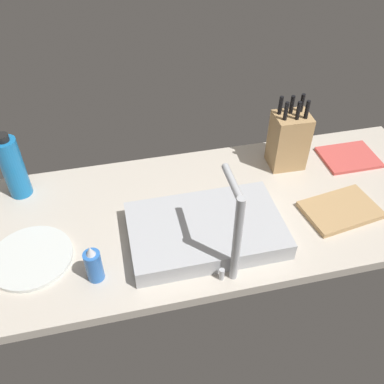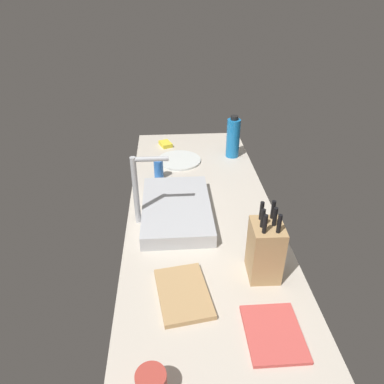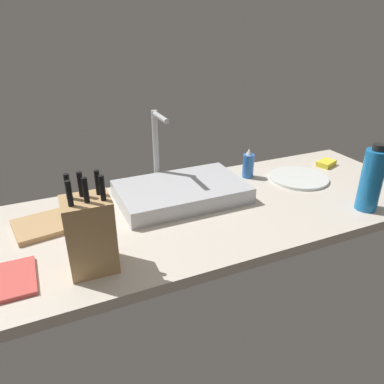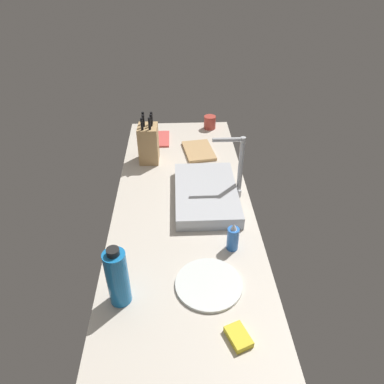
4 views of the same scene
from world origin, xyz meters
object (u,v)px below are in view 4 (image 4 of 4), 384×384
at_px(coffee_mug, 210,122).
at_px(dish_sponge, 238,337).
at_px(sink_basin, 206,194).
at_px(water_bottle, 117,277).
at_px(dinner_plate, 209,284).
at_px(soap_bottle, 233,238).
at_px(dish_towel, 156,139).
at_px(cutting_board, 199,151).
at_px(faucet, 238,162).
at_px(knife_block, 149,143).

xyz_separation_m(coffee_mug, dish_sponge, (1.55, -0.04, -0.03)).
bearing_deg(sink_basin, water_bottle, -30.69).
height_order(sink_basin, dinner_plate, sink_basin).
xyz_separation_m(soap_bottle, dish_towel, (-0.98, -0.35, -0.05)).
relative_size(sink_basin, cutting_board, 1.95).
bearing_deg(coffee_mug, faucet, 4.68).
height_order(sink_basin, soap_bottle, soap_bottle).
distance_m(cutting_board, coffee_mug, 0.34).
distance_m(knife_block, dinner_plate, 0.96).
height_order(faucet, dish_towel, faucet).
bearing_deg(coffee_mug, dish_sponge, -1.64).
distance_m(sink_basin, dish_towel, 0.69).
xyz_separation_m(faucet, dinner_plate, (0.57, -0.18, -0.18)).
bearing_deg(knife_block, dish_towel, 175.81).
xyz_separation_m(cutting_board, dish_sponge, (1.22, 0.05, 0.00)).
bearing_deg(faucet, coffee_mug, -175.32).
bearing_deg(coffee_mug, water_bottle, -17.47).
bearing_deg(knife_block, cutting_board, 107.80).
bearing_deg(knife_block, dinner_plate, 17.64).
distance_m(soap_bottle, dinner_plate, 0.22).
relative_size(sink_basin, faucet, 1.54).
xyz_separation_m(water_bottle, dinner_plate, (-0.05, 0.31, -0.11)).
bearing_deg(dish_sponge, knife_block, -163.48).
bearing_deg(dish_sponge, water_bottle, -113.77).
height_order(knife_block, cutting_board, knife_block).
distance_m(sink_basin, cutting_board, 0.47).
height_order(dish_towel, dish_sponge, dish_sponge).
relative_size(sink_basin, coffee_mug, 5.60).
relative_size(faucet, knife_block, 1.11).
height_order(knife_block, soap_bottle, knife_block).
bearing_deg(dinner_plate, cutting_board, 178.60).
xyz_separation_m(faucet, soap_bottle, (0.38, -0.07, -0.13)).
height_order(knife_block, dinner_plate, knife_block).
bearing_deg(dinner_plate, coffee_mug, 174.88).
distance_m(sink_basin, coffee_mug, 0.80).
bearing_deg(cutting_board, dish_sponge, 2.37).
distance_m(dish_towel, coffee_mug, 0.39).
height_order(soap_bottle, water_bottle, water_bottle).
bearing_deg(faucet, water_bottle, -38.61).
bearing_deg(faucet, dinner_plate, -17.57).
distance_m(sink_basin, dish_sponge, 0.75).
relative_size(sink_basin, water_bottle, 1.94).
bearing_deg(soap_bottle, cutting_board, -173.86).
relative_size(sink_basin, soap_bottle, 3.64).
relative_size(cutting_board, dinner_plate, 0.98).
relative_size(knife_block, coffee_mug, 3.28).
bearing_deg(dish_sponge, sink_basin, -176.66).
bearing_deg(soap_bottle, coffee_mug, 179.64).
bearing_deg(dish_sponge, cutting_board, -177.63).
xyz_separation_m(water_bottle, coffee_mug, (-1.38, 0.43, -0.07)).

